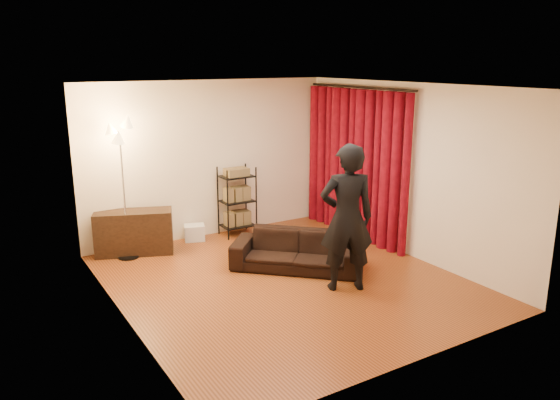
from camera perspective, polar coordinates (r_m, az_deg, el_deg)
floor at (r=7.78m, az=0.53°, el=-8.44°), size 5.00×5.00×0.00m
ceiling at (r=7.17m, az=0.58°, el=11.84°), size 5.00×5.00×0.00m
wall_back at (r=9.53m, az=-7.45°, el=4.22°), size 5.00×0.00×5.00m
wall_front at (r=5.48m, az=14.56°, el=-3.90°), size 5.00×0.00×5.00m
wall_left at (r=6.49m, az=-16.55°, el=-1.16°), size 0.00×5.00×5.00m
wall_right at (r=8.73m, az=13.20°, el=3.02°), size 0.00×5.00×5.00m
curtain_rod at (r=9.35m, az=8.29°, el=11.60°), size 0.04×2.65×0.04m
curtain at (r=9.49m, az=7.91°, el=3.71°), size 0.22×2.65×2.55m
sofa at (r=8.13m, az=1.79°, el=-5.31°), size 1.90×1.85×0.56m
person at (r=7.26m, az=6.99°, el=-1.88°), size 0.86×0.73×2.00m
media_cabinet at (r=9.03m, az=-15.01°, el=-3.27°), size 1.28×0.86×0.70m
storage_boxes at (r=9.50m, az=-8.88°, el=-3.38°), size 0.41×0.37×0.28m
wire_shelf at (r=9.62m, az=-4.50°, el=-0.11°), size 0.65×0.55×1.22m
floor_lamp at (r=8.66m, az=-16.02°, el=0.86°), size 0.46×0.46×2.15m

